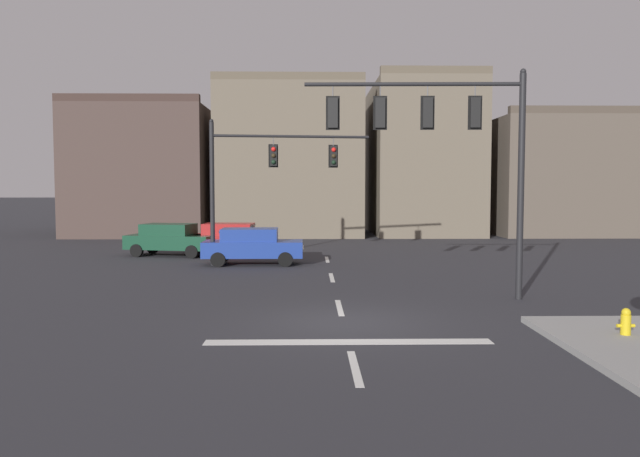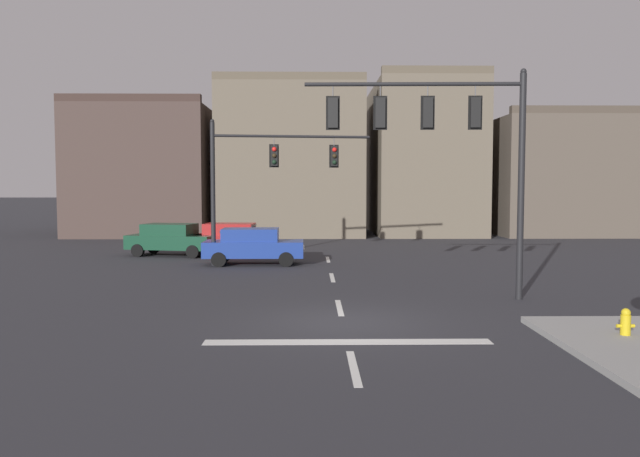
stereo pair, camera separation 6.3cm
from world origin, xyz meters
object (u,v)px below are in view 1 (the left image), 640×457
Objects in this scene: car_lot_farside at (227,238)px; signal_mast_near_side at (447,135)px; signal_mast_far_side at (260,169)px; car_lot_nearside at (171,239)px; car_lot_middle at (252,245)px; fire_hydrant at (626,327)px.

signal_mast_near_side is at bearing -56.77° from car_lot_farside.
car_lot_nearside is (-4.78, 3.71, -3.38)m from signal_mast_far_side.
car_lot_farside is at bearing 116.61° from signal_mast_far_side.
car_lot_farside is (-2.02, 4.04, -3.38)m from signal_mast_far_side.
car_lot_nearside is 5.73m from car_lot_middle.
car_lot_middle and car_lot_farside have the same top height.
signal_mast_near_side is at bearing -54.00° from signal_mast_far_side.
car_lot_nearside and car_lot_middle have the same top height.
signal_mast_far_side is 6.93m from car_lot_nearside.
car_lot_farside is at bearing 112.55° from car_lot_middle.
car_lot_farside is at bearing 121.72° from fire_hydrant.
car_lot_middle is (4.41, -3.65, 0.00)m from car_lot_nearside.
signal_mast_near_side is 1.49× the size of car_lot_nearside.
car_lot_nearside reaches higher than fire_hydrant.
fire_hydrant is (9.58, -14.20, -0.53)m from car_lot_middle.
signal_mast_near_side is 15.81m from car_lot_farside.
car_lot_nearside and car_lot_farside have the same top height.
car_lot_farside is 21.38m from fire_hydrant.
car_lot_nearside is at bearing 140.38° from car_lot_middle.
car_lot_farside is (2.76, 0.33, 0.00)m from car_lot_nearside.
car_lot_middle is at bearing 124.02° from fire_hydrant.
signal_mast_near_side is 9.33× the size of fire_hydrant.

